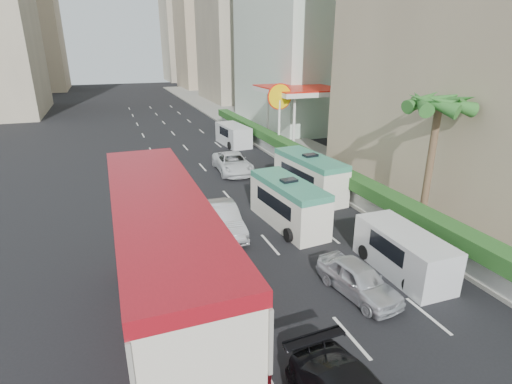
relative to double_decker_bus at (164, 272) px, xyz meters
name	(u,v)px	position (x,y,z in m)	size (l,w,h in m)	color
ground_plane	(330,301)	(6.00, 0.00, -2.53)	(200.00, 200.00, 0.00)	black
double_decker_bus	(164,272)	(0.00, 0.00, 0.00)	(2.50, 11.00, 5.06)	maroon
car_silver_lane_a	(222,232)	(3.81, 7.11, -2.53)	(1.57, 4.50, 1.48)	silver
car_silver_lane_b	(357,294)	(7.21, 0.05, -2.53)	(1.52, 3.79, 1.29)	silver
van_asset	(233,172)	(7.48, 17.01, -2.53)	(2.34, 5.08, 1.41)	silver
minibus_near	(288,203)	(7.38, 6.83, -1.31)	(1.83, 5.49, 2.43)	silver
minibus_far	(309,176)	(10.56, 10.50, -1.25)	(1.93, 5.78, 2.56)	silver
panel_van_near	(403,252)	(9.90, 0.79, -1.61)	(1.84, 4.59, 1.84)	silver
panel_van_far	(233,135)	(10.21, 25.48, -1.57)	(1.93, 4.81, 1.93)	silver
sidewalk	(280,141)	(15.00, 25.00, -2.44)	(6.00, 120.00, 0.18)	#99968C
kerb_wall	(306,168)	(12.20, 14.00, -1.85)	(0.30, 44.00, 1.00)	silver
hedge	(307,156)	(12.20, 14.00, -1.00)	(1.10, 44.00, 0.70)	#2D6626
palm_tree	(430,166)	(13.80, 4.00, 0.85)	(0.36, 0.36, 6.40)	brown
shell_station	(299,117)	(16.00, 23.00, 0.22)	(6.50, 8.00, 5.50)	silver
tower_far_b	(189,2)	(23.00, 104.00, 17.47)	(14.00, 14.00, 40.00)	#B4A78E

